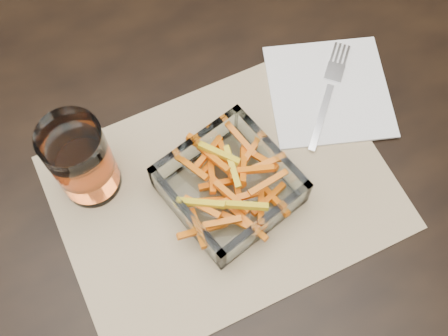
# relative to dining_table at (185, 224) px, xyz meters

# --- Properties ---
(dining_table) EXTENTS (1.60, 0.90, 0.75)m
(dining_table) POSITION_rel_dining_table_xyz_m (0.00, 0.00, 0.00)
(dining_table) COLOR black
(dining_table) RESTS_ON ground
(placemat) EXTENTS (0.47, 0.36, 0.00)m
(placemat) POSITION_rel_dining_table_xyz_m (0.06, -0.00, 0.09)
(placemat) COLOR tan
(placemat) RESTS_ON dining_table
(glass_bowl) EXTENTS (0.19, 0.19, 0.06)m
(glass_bowl) POSITION_rel_dining_table_xyz_m (0.07, -0.01, 0.12)
(glass_bowl) COLOR white
(glass_bowl) RESTS_ON placemat
(tumbler) EXTENTS (0.08, 0.08, 0.14)m
(tumbler) POSITION_rel_dining_table_xyz_m (-0.10, 0.08, 0.16)
(tumbler) COLOR white
(tumbler) RESTS_ON placemat
(napkin) EXTENTS (0.21, 0.21, 0.00)m
(napkin) POSITION_rel_dining_table_xyz_m (0.27, 0.09, 0.09)
(napkin) COLOR white
(napkin) RESTS_ON placemat
(fork) EXTENTS (0.13, 0.16, 0.00)m
(fork) POSITION_rel_dining_table_xyz_m (0.27, 0.09, 0.10)
(fork) COLOR silver
(fork) RESTS_ON napkin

